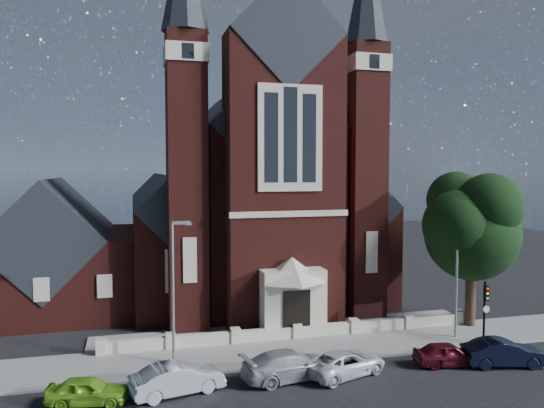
# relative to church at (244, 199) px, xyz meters

# --- Properties ---
(ground) EXTENTS (120.00, 120.00, 0.00)m
(ground) POSITION_rel_church_xyz_m (0.00, -7.94, -8.19)
(ground) COLOR black
(ground) RESTS_ON ground
(pavement_strip) EXTENTS (60.00, 5.00, 0.12)m
(pavement_strip) POSITION_rel_church_xyz_m (0.00, -18.44, -8.19)
(pavement_strip) COLOR gray
(pavement_strip) RESTS_ON ground
(forecourt_paving) EXTENTS (26.00, 3.00, 0.14)m
(forecourt_paving) POSITION_rel_church_xyz_m (0.00, -14.44, -8.19)
(forecourt_paving) COLOR gray
(forecourt_paving) RESTS_ON ground
(forecourt_wall) EXTENTS (24.00, 0.40, 0.90)m
(forecourt_wall) POSITION_rel_church_xyz_m (0.00, -16.44, -8.19)
(forecourt_wall) COLOR beige
(forecourt_wall) RESTS_ON ground
(church) EXTENTS (20.01, 34.90, 29.20)m
(church) POSITION_rel_church_xyz_m (0.00, 0.00, 0.00)
(church) COLOR #4B1914
(church) RESTS_ON ground
(parish_hall) EXTENTS (12.00, 12.20, 10.24)m
(parish_hall) POSITION_rel_church_xyz_m (-16.00, -4.94, -4.17)
(parish_hall) COLOR #4B1914
(parish_hall) RESTS_ON ground
(street_tree) EXTENTS (6.40, 6.60, 10.70)m
(street_tree) POSITION_rel_church_xyz_m (12.60, -17.23, -1.23)
(street_tree) COLOR black
(street_tree) RESTS_ON ground
(street_lamp_left) EXTENTS (1.16, 0.22, 8.09)m
(street_lamp_left) POSITION_rel_church_xyz_m (-7.91, -18.94, -3.59)
(street_lamp_left) COLOR gray
(street_lamp_left) RESTS_ON ground
(street_lamp_right) EXTENTS (1.16, 0.22, 8.09)m
(street_lamp_right) POSITION_rel_church_xyz_m (10.09, -18.94, -3.59)
(street_lamp_right) COLOR gray
(street_lamp_right) RESTS_ON ground
(traffic_signal) EXTENTS (0.28, 0.42, 4.00)m
(traffic_signal) POSITION_rel_church_xyz_m (11.00, -20.52, -5.60)
(traffic_signal) COLOR black
(traffic_signal) RESTS_ON ground
(car_lime_van) EXTENTS (3.95, 2.18, 1.27)m
(car_lime_van) POSITION_rel_church_xyz_m (-12.29, -22.92, -7.55)
(car_lime_van) COLOR #6EB424
(car_lime_van) RESTS_ON ground
(car_silver_a) EXTENTS (4.81, 2.64, 1.50)m
(car_silver_a) POSITION_rel_church_xyz_m (-8.13, -22.87, -7.43)
(car_silver_a) COLOR #B1B5B9
(car_silver_a) RESTS_ON ground
(car_silver_b) EXTENTS (5.45, 2.88, 1.51)m
(car_silver_b) POSITION_rel_church_xyz_m (-2.27, -22.52, -7.43)
(car_silver_b) COLOR #989A9F
(car_silver_b) RESTS_ON ground
(car_white_suv) EXTENTS (5.17, 3.60, 1.31)m
(car_white_suv) POSITION_rel_church_xyz_m (0.71, -22.75, -7.53)
(car_white_suv) COLOR white
(car_white_suv) RESTS_ON ground
(car_dark_red) EXTENTS (4.05, 2.19, 1.31)m
(car_dark_red) POSITION_rel_church_xyz_m (6.81, -22.98, -7.53)
(car_dark_red) COLOR #4E0D17
(car_dark_red) RESTS_ON ground
(car_navy) EXTENTS (4.74, 2.51, 1.48)m
(car_navy) POSITION_rel_church_xyz_m (9.78, -23.82, -7.44)
(car_navy) COLOR black
(car_navy) RESTS_ON ground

